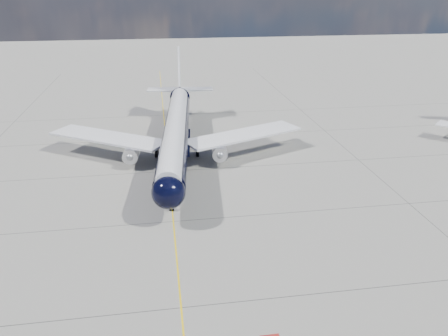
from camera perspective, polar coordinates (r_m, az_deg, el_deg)
The scene contains 3 objects.
ground at distance 70.33m, azimuth -7.37°, elevation 1.19°, with size 320.00×320.00×0.00m, color gray.
taxiway_centerline at distance 65.72m, azimuth -7.22°, elevation -0.42°, with size 0.16×160.00×0.01m, color yellow.
main_airliner at distance 69.78m, azimuth -6.27°, elevation 5.01°, with size 41.23×50.38×14.55m.
Camera 1 is at (-0.86, -35.29, 26.14)m, focal length 35.00 mm.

